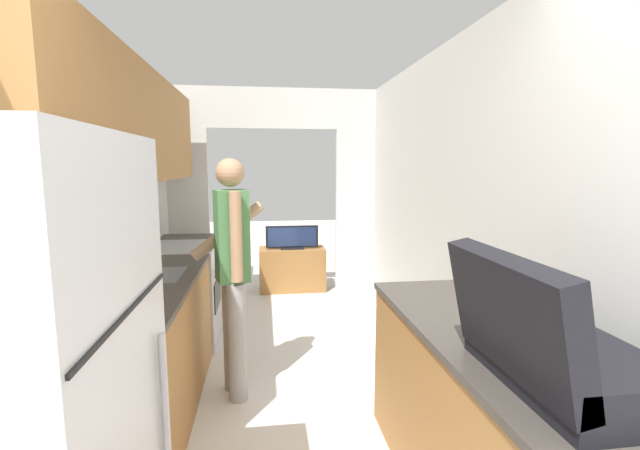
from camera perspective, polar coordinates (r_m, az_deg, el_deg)
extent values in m
cube|color=silver|center=(2.48, -33.76, -2.34)|extent=(0.06, 6.71, 2.50)
cube|color=#9E6B38|center=(3.30, -24.09, 12.13)|extent=(0.32, 3.11, 0.79)
cube|color=silver|center=(2.59, 23.40, -1.27)|extent=(0.06, 6.71, 2.50)
cube|color=silver|center=(5.10, -18.14, 0.69)|extent=(0.65, 0.06, 2.05)
cube|color=silver|center=(5.15, 5.71, 1.10)|extent=(0.65, 0.06, 2.05)
cube|color=silver|center=(5.02, -6.38, 15.22)|extent=(2.77, 0.06, 0.45)
cube|color=#9E6B38|center=(2.98, -22.80, -16.52)|extent=(0.60, 2.02, 0.86)
cube|color=#3D3833|center=(2.82, -23.33, -8.20)|extent=(0.62, 2.03, 0.03)
cube|color=#9E6B38|center=(4.76, -16.72, -7.05)|extent=(0.60, 0.36, 0.86)
cube|color=#3D3833|center=(4.67, -16.92, -1.68)|extent=(0.62, 0.37, 0.03)
cube|color=#9EA3A8|center=(3.14, -21.66, -6.25)|extent=(0.42, 0.44, 0.00)
cube|color=#9E6B38|center=(2.31, 21.22, -23.98)|extent=(0.60, 1.69, 0.86)
cube|color=#3D3833|center=(2.11, 21.85, -13.53)|extent=(0.62, 1.71, 0.03)
cube|color=#B7B7BC|center=(1.59, -36.49, -22.78)|extent=(0.70, 0.80, 1.73)
cube|color=black|center=(1.30, -24.01, -10.30)|extent=(0.01, 0.77, 0.01)
cylinder|color=#99999E|center=(1.74, -19.89, -24.08)|extent=(0.02, 0.02, 0.69)
cube|color=#B7B7BC|center=(4.23, -17.77, -8.71)|extent=(0.62, 0.74, 0.90)
cube|color=black|center=(4.19, -13.49, -8.73)|extent=(0.01, 0.50, 0.27)
cylinder|color=#B7B7BC|center=(4.13, -13.31, -5.73)|extent=(0.02, 0.59, 0.02)
cube|color=#B7B7BC|center=(4.18, -21.99, -1.80)|extent=(0.04, 0.74, 0.14)
cylinder|color=#232328|center=(3.95, -16.68, -3.17)|extent=(0.16, 0.16, 0.01)
cylinder|color=#232328|center=(4.27, -16.00, -2.34)|extent=(0.16, 0.16, 0.01)
cylinder|color=#232328|center=(4.00, -20.20, -3.20)|extent=(0.16, 0.16, 0.01)
cylinder|color=#232328|center=(4.31, -19.26, -2.37)|extent=(0.16, 0.16, 0.01)
cylinder|color=#9E9E9E|center=(3.12, -10.98, -15.13)|extent=(0.16, 0.16, 0.84)
cylinder|color=#9E9E9E|center=(3.27, -11.62, -14.01)|extent=(0.16, 0.16, 0.84)
cube|color=#4C844C|center=(2.99, -11.69, -1.43)|extent=(0.26, 0.26, 0.63)
cylinder|color=tan|center=(2.85, -11.13, -1.56)|extent=(0.10, 0.10, 0.60)
cylinder|color=tan|center=(3.13, -12.22, -0.74)|extent=(0.54, 0.22, 0.41)
sphere|color=tan|center=(2.96, -11.93, 6.86)|extent=(0.19, 0.19, 0.19)
cube|color=black|center=(1.72, 29.89, -15.73)|extent=(0.40, 0.64, 0.15)
cube|color=black|center=(1.55, 24.08, -10.95)|extent=(0.16, 0.64, 0.41)
cube|color=#2D2D33|center=(1.94, 24.09, -8.80)|extent=(0.24, 0.02, 0.10)
cube|color=#9E6B38|center=(5.69, -3.74, -5.85)|extent=(0.85, 0.42, 0.56)
cube|color=black|center=(5.59, -3.73, -3.07)|extent=(0.30, 0.16, 0.02)
cube|color=black|center=(5.56, -3.75, -1.54)|extent=(0.68, 0.04, 0.28)
cube|color=navy|center=(5.54, -3.73, -1.59)|extent=(0.63, 0.01, 0.25)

